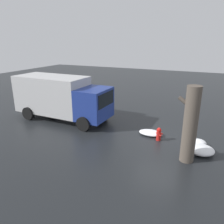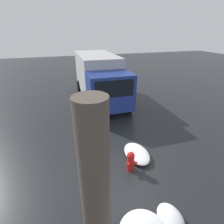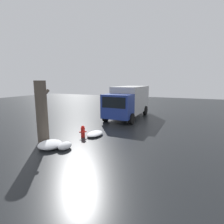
{
  "view_description": "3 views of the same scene",
  "coord_description": "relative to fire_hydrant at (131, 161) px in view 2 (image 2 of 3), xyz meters",
  "views": [
    {
      "loc": [
        -2.3,
        11.07,
        5.29
      ],
      "look_at": [
        2.94,
        -0.22,
        1.18
      ],
      "focal_mm": 35.0,
      "sensor_mm": 36.0,
      "label": 1
    },
    {
      "loc": [
        -4.28,
        2.03,
        4.47
      ],
      "look_at": [
        3.01,
        -0.28,
        0.84
      ],
      "focal_mm": 28.0,
      "sensor_mm": 36.0,
      "label": 2
    },
    {
      "loc": [
        -8.88,
        -5.87,
        3.47
      ],
      "look_at": [
        3.44,
        -0.47,
        1.08
      ],
      "focal_mm": 28.0,
      "sensor_mm": 36.0,
      "label": 3
    }
  ],
  "objects": [
    {
      "name": "snow_pile_by_hydrant",
      "position": [
        0.58,
        -0.52,
        -0.25
      ],
      "size": [
        1.38,
        0.88,
        0.27
      ],
      "color": "white",
      "rests_on": "ground_plane"
    },
    {
      "name": "fire_hydrant",
      "position": [
        0.0,
        0.0,
        0.0
      ],
      "size": [
        0.39,
        0.39,
        0.75
      ],
      "rotation": [
        0.0,
        0.0,
        3.94
      ],
      "color": "red",
      "rests_on": "ground_plane"
    },
    {
      "name": "ground_plane",
      "position": [
        0.0,
        0.0,
        -0.38
      ],
      "size": [
        60.0,
        60.0,
        0.0
      ],
      "primitive_type": "plane",
      "color": "black"
    },
    {
      "name": "snow_pile_curbside",
      "position": [
        -2.04,
        -0.22,
        -0.2
      ],
      "size": [
        0.83,
        0.6,
        0.37
      ],
      "color": "white",
      "rests_on": "ground_plane"
    },
    {
      "name": "delivery_truck",
      "position": [
        7.01,
        -0.64,
        1.23
      ],
      "size": [
        6.8,
        2.74,
        2.96
      ],
      "rotation": [
        0.0,
        0.0,
        1.55
      ],
      "color": "navy",
      "rests_on": "ground_plane"
    },
    {
      "name": "tree_trunk",
      "position": [
        -1.67,
        1.57,
        1.38
      ],
      "size": [
        0.95,
        0.63,
        3.5
      ],
      "color": "brown",
      "rests_on": "ground_plane"
    }
  ]
}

